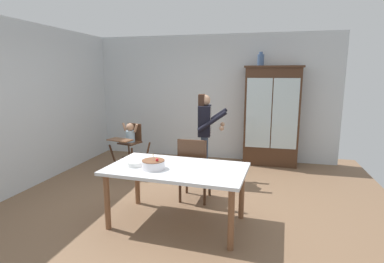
{
  "coord_description": "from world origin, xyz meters",
  "views": [
    {
      "loc": [
        1.15,
        -3.97,
        1.87
      ],
      "look_at": [
        0.01,
        0.7,
        0.95
      ],
      "focal_mm": 28.26,
      "sensor_mm": 36.0,
      "label": 1
    }
  ],
  "objects_px": {
    "ceramic_vase": "(261,60)",
    "dining_chair_far_side": "(194,166)",
    "adult_person": "(205,127)",
    "china_cabinet": "(271,116)",
    "birthday_cake": "(153,164)",
    "high_chair_with_toddler": "(130,138)",
    "serving_bowl": "(135,164)",
    "dining_table": "(177,174)"
  },
  "relations": [
    {
      "from": "birthday_cake",
      "to": "dining_table",
      "type": "bearing_deg",
      "value": 25.75
    },
    {
      "from": "adult_person",
      "to": "china_cabinet",
      "type": "bearing_deg",
      "value": -46.91
    },
    {
      "from": "high_chair_with_toddler",
      "to": "adult_person",
      "type": "xyz_separation_m",
      "value": [
        1.5,
        -0.16,
        0.31
      ]
    },
    {
      "from": "birthday_cake",
      "to": "serving_bowl",
      "type": "relative_size",
      "value": 1.56
    },
    {
      "from": "china_cabinet",
      "to": "adult_person",
      "type": "relative_size",
      "value": 1.33
    },
    {
      "from": "ceramic_vase",
      "to": "adult_person",
      "type": "height_order",
      "value": "ceramic_vase"
    },
    {
      "from": "china_cabinet",
      "to": "dining_table",
      "type": "bearing_deg",
      "value": -111.58
    },
    {
      "from": "ceramic_vase",
      "to": "serving_bowl",
      "type": "relative_size",
      "value": 1.5
    },
    {
      "from": "high_chair_with_toddler",
      "to": "adult_person",
      "type": "bearing_deg",
      "value": 8.72
    },
    {
      "from": "high_chair_with_toddler",
      "to": "serving_bowl",
      "type": "distance_m",
      "value": 2.1
    },
    {
      "from": "ceramic_vase",
      "to": "dining_chair_far_side",
      "type": "distance_m",
      "value": 2.87
    },
    {
      "from": "birthday_cake",
      "to": "serving_bowl",
      "type": "distance_m",
      "value": 0.26
    },
    {
      "from": "high_chair_with_toddler",
      "to": "birthday_cake",
      "type": "bearing_deg",
      "value": -42.74
    },
    {
      "from": "dining_table",
      "to": "serving_bowl",
      "type": "height_order",
      "value": "serving_bowl"
    },
    {
      "from": "china_cabinet",
      "to": "birthday_cake",
      "type": "xyz_separation_m",
      "value": [
        -1.41,
        -3.04,
        -0.23
      ]
    },
    {
      "from": "dining_chair_far_side",
      "to": "adult_person",
      "type": "bearing_deg",
      "value": -88.03
    },
    {
      "from": "birthday_cake",
      "to": "dining_chair_far_side",
      "type": "bearing_deg",
      "value": 69.48
    },
    {
      "from": "dining_table",
      "to": "dining_chair_far_side",
      "type": "distance_m",
      "value": 0.7
    },
    {
      "from": "ceramic_vase",
      "to": "dining_table",
      "type": "xyz_separation_m",
      "value": [
        -0.9,
        -2.93,
        -1.49
      ]
    },
    {
      "from": "dining_table",
      "to": "china_cabinet",
      "type": "bearing_deg",
      "value": 68.42
    },
    {
      "from": "high_chair_with_toddler",
      "to": "dining_table",
      "type": "height_order",
      "value": "high_chair_with_toddler"
    },
    {
      "from": "birthday_cake",
      "to": "serving_bowl",
      "type": "bearing_deg",
      "value": 171.2
    },
    {
      "from": "dining_table",
      "to": "serving_bowl",
      "type": "xyz_separation_m",
      "value": [
        -0.51,
        -0.08,
        0.11
      ]
    },
    {
      "from": "serving_bowl",
      "to": "dining_table",
      "type": "bearing_deg",
      "value": 9.23
    },
    {
      "from": "adult_person",
      "to": "dining_chair_far_side",
      "type": "xyz_separation_m",
      "value": [
        0.02,
        -0.93,
        -0.41
      ]
    },
    {
      "from": "dining_chair_far_side",
      "to": "dining_table",
      "type": "bearing_deg",
      "value": 86.68
    },
    {
      "from": "high_chair_with_toddler",
      "to": "adult_person",
      "type": "distance_m",
      "value": 1.54
    },
    {
      "from": "china_cabinet",
      "to": "birthday_cake",
      "type": "relative_size",
      "value": 7.25
    },
    {
      "from": "china_cabinet",
      "to": "serving_bowl",
      "type": "height_order",
      "value": "china_cabinet"
    },
    {
      "from": "serving_bowl",
      "to": "dining_chair_far_side",
      "type": "xyz_separation_m",
      "value": [
        0.56,
        0.78,
        -0.21
      ]
    },
    {
      "from": "birthday_cake",
      "to": "ceramic_vase",
      "type": "bearing_deg",
      "value": 69.31
    },
    {
      "from": "china_cabinet",
      "to": "dining_table",
      "type": "relative_size",
      "value": 1.16
    },
    {
      "from": "china_cabinet",
      "to": "ceramic_vase",
      "type": "bearing_deg",
      "value": 179.18
    },
    {
      "from": "china_cabinet",
      "to": "adult_person",
      "type": "bearing_deg",
      "value": -130.88
    },
    {
      "from": "ceramic_vase",
      "to": "high_chair_with_toddler",
      "type": "height_order",
      "value": "ceramic_vase"
    },
    {
      "from": "adult_person",
      "to": "dining_chair_far_side",
      "type": "height_order",
      "value": "adult_person"
    },
    {
      "from": "ceramic_vase",
      "to": "birthday_cake",
      "type": "distance_m",
      "value": 3.53
    },
    {
      "from": "china_cabinet",
      "to": "dining_chair_far_side",
      "type": "xyz_separation_m",
      "value": [
        -1.11,
        -2.23,
        -0.47
      ]
    },
    {
      "from": "serving_bowl",
      "to": "adult_person",
      "type": "bearing_deg",
      "value": 72.29
    },
    {
      "from": "serving_bowl",
      "to": "dining_chair_far_side",
      "type": "distance_m",
      "value": 0.98
    },
    {
      "from": "serving_bowl",
      "to": "dining_chair_far_side",
      "type": "height_order",
      "value": "dining_chair_far_side"
    },
    {
      "from": "china_cabinet",
      "to": "dining_table",
      "type": "xyz_separation_m",
      "value": [
        -1.16,
        -2.92,
        -0.37
      ]
    }
  ]
}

